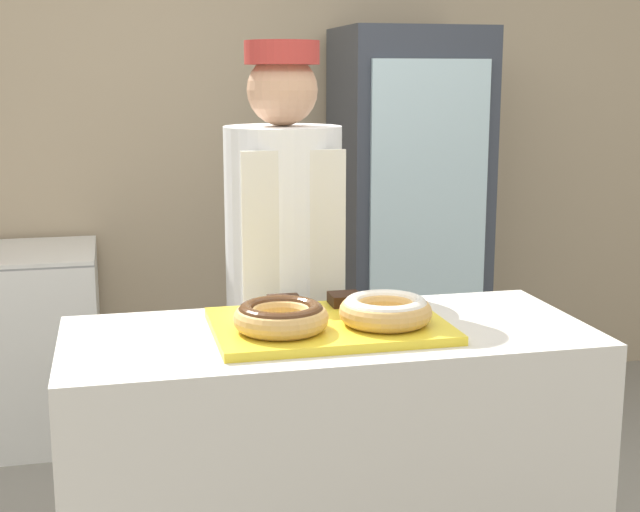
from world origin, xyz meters
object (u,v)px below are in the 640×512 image
serving_tray (329,326)px  beverage_fridge (407,223)px  brownie_back_left (285,303)px  baker_person (284,294)px  donut_light_glaze (385,309)px  brownie_back_right (345,299)px  donut_chocolate_glaze (281,316)px

serving_tray → beverage_fridge: bearing=65.1°
serving_tray → brownie_back_left: size_ratio=7.02×
baker_person → donut_light_glaze: bearing=-76.4°
brownie_back_left → brownie_back_right: (0.17, 0.00, 0.00)m
donut_chocolate_glaze → beverage_fridge: beverage_fridge is taller
serving_tray → donut_chocolate_glaze: size_ratio=2.50×
donut_light_glaze → donut_chocolate_glaze: bearing=180.0°
brownie_back_right → beverage_fridge: bearing=65.5°
baker_person → brownie_back_left: bearing=-100.7°
serving_tray → donut_chocolate_glaze: donut_chocolate_glaze is taller
donut_chocolate_glaze → brownie_back_left: bearing=76.6°
brownie_back_right → baker_person: baker_person is taller
donut_chocolate_glaze → brownie_back_right: 0.31m
brownie_back_left → baker_person: size_ratio=0.05×
brownie_back_left → serving_tray: bearing=-61.3°
serving_tray → donut_light_glaze: size_ratio=2.50×
donut_light_glaze → brownie_back_right: 0.22m
donut_chocolate_glaze → brownie_back_right: (0.23, 0.22, -0.02)m
brownie_back_left → baker_person: (0.08, 0.40, -0.07)m
donut_chocolate_glaze → beverage_fridge: bearing=62.2°
serving_tray → brownie_back_left: (-0.09, 0.16, 0.03)m
brownie_back_right → serving_tray: bearing=-118.7°
donut_light_glaze → beverage_fridge: 1.93m
brownie_back_left → beverage_fridge: bearing=60.5°
serving_tray → donut_light_glaze: donut_light_glaze is taller
donut_chocolate_glaze → beverage_fridge: size_ratio=0.13×
donut_chocolate_glaze → donut_light_glaze: same height
donut_light_glaze → baker_person: bearing=103.6°
donut_light_glaze → baker_person: (-0.15, 0.62, -0.10)m
donut_chocolate_glaze → baker_person: size_ratio=0.14×
brownie_back_left → baker_person: bearing=79.3°
donut_chocolate_glaze → baker_person: baker_person is taller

